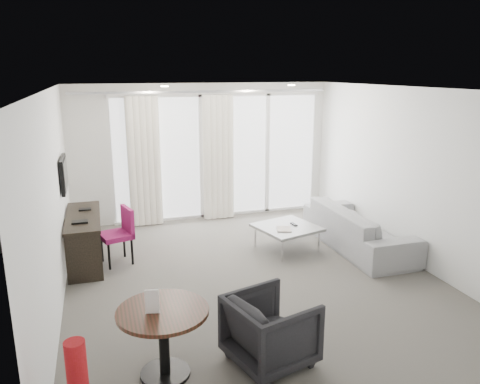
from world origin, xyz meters
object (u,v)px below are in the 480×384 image
object	(u,v)px
tub_armchair	(271,330)
coffee_table	(287,238)
desk	(85,239)
round_table	(164,343)
desk_chair	(116,236)
rattan_chair_a	(244,180)
sofa	(358,228)
rattan_chair_b	(282,173)

from	to	relation	value
tub_armchair	coffee_table	size ratio (longest dim) A/B	0.87
desk	coffee_table	distance (m)	3.14
round_table	coffee_table	bearing A→B (deg)	48.44
round_table	coffee_table	xyz separation A→B (m)	(2.36, 2.66, -0.14)
desk	desk_chair	world-z (taller)	desk_chair
desk_chair	rattan_chair_a	bearing A→B (deg)	30.40
desk	rattan_chair_a	xyz separation A→B (m)	(3.46, 2.98, 0.02)
desk	sofa	xyz separation A→B (m)	(4.26, -0.65, -0.03)
sofa	rattan_chair_a	distance (m)	3.72
desk	round_table	world-z (taller)	desk
rattan_chair_b	round_table	bearing A→B (deg)	-114.37
tub_armchair	desk_chair	bearing A→B (deg)	8.02
desk_chair	round_table	xyz separation A→B (m)	(0.30, -2.91, -0.08)
tub_armchair	rattan_chair_b	bearing A→B (deg)	-38.81
tub_armchair	rattan_chair_b	size ratio (longest dim) A/B	1.00
round_table	rattan_chair_b	distance (m)	7.47
round_table	coffee_table	size ratio (longest dim) A/B	0.97
rattan_chair_b	rattan_chair_a	bearing A→B (deg)	-154.16
desk	desk_chair	distance (m)	0.48
tub_armchair	rattan_chair_a	xyz separation A→B (m)	(1.68, 6.15, 0.03)
tub_armchair	coffee_table	world-z (taller)	tub_armchair
sofa	desk_chair	bearing A→B (deg)	82.76
tub_armchair	rattan_chair_a	distance (m)	6.37
desk_chair	sofa	size ratio (longest dim) A/B	0.37
coffee_table	desk_chair	bearing A→B (deg)	174.66
desk_chair	sofa	xyz separation A→B (m)	(3.81, -0.48, -0.09)
desk_chair	sofa	distance (m)	3.85
desk_chair	sofa	world-z (taller)	desk_chair
desk_chair	round_table	distance (m)	2.92
coffee_table	tub_armchair	bearing A→B (deg)	-115.62
desk_chair	rattan_chair_b	world-z (taller)	desk_chair
round_table	tub_armchair	xyz separation A→B (m)	(1.03, -0.10, 0.01)
round_table	rattan_chair_a	world-z (taller)	rattan_chair_a
desk_chair	rattan_chair_a	distance (m)	4.35
round_table	rattan_chair_a	size ratio (longest dim) A/B	1.12
rattan_chair_b	sofa	bearing A→B (deg)	-87.83
tub_armchair	round_table	bearing A→B (deg)	68.66
desk_chair	coffee_table	size ratio (longest dim) A/B	0.96
coffee_table	rattan_chair_b	size ratio (longest dim) A/B	1.15
desk	sofa	size ratio (longest dim) A/B	0.68
desk_chair	rattan_chair_a	world-z (taller)	desk_chair
tub_armchair	rattan_chair_a	world-z (taller)	rattan_chair_a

